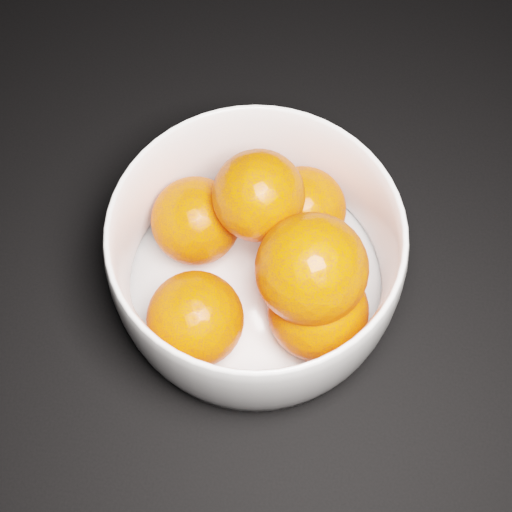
# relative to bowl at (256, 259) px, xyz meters

# --- Properties ---
(ground) EXTENTS (3.00, 3.00, 0.00)m
(ground) POSITION_rel_bowl_xyz_m (0.09, 0.22, -0.05)
(ground) COLOR black
(ground) RESTS_ON ground
(bowl) EXTENTS (0.22, 0.22, 0.11)m
(bowl) POSITION_rel_bowl_xyz_m (0.00, 0.00, 0.00)
(bowl) COLOR white
(bowl) RESTS_ON ground
(orange_pile) EXTENTS (0.18, 0.17, 0.12)m
(orange_pile) POSITION_rel_bowl_xyz_m (0.01, -0.00, 0.01)
(orange_pile) COLOR #E93F01
(orange_pile) RESTS_ON bowl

